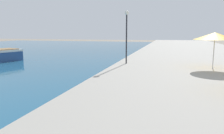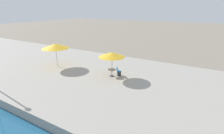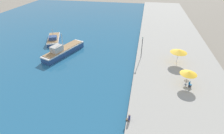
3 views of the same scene
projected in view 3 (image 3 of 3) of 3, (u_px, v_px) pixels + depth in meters
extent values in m
cube|color=#235B7F|center=(45.00, 31.00, 52.10)|extent=(56.00, 90.00, 0.04)
cube|color=#A39E93|center=(170.00, 38.00, 46.10)|extent=(16.00, 90.00, 0.76)
cube|color=navy|center=(64.00, 51.00, 38.48)|extent=(5.90, 10.86, 1.38)
cube|color=silver|center=(64.00, 49.00, 38.18)|extent=(5.98, 10.98, 0.25)
cube|color=#99754C|center=(63.00, 48.00, 38.09)|extent=(5.43, 9.99, 0.10)
cube|color=#B7B2A8|center=(57.00, 49.00, 36.37)|extent=(2.40, 2.79, 1.24)
cylinder|color=#B7B2A8|center=(62.00, 41.00, 37.21)|extent=(0.12, 0.12, 3.32)
cube|color=navy|center=(54.00, 39.00, 44.97)|extent=(5.43, 8.17, 0.91)
cube|color=silver|center=(54.00, 38.00, 44.80)|extent=(5.51, 8.26, 0.25)
cube|color=#99754C|center=(54.00, 38.00, 44.71)|extent=(5.00, 7.51, 0.10)
cube|color=#334C7F|center=(53.00, 38.00, 43.33)|extent=(2.38, 2.29, 0.82)
cylinder|color=#B7B2A8|center=(53.00, 33.00, 44.11)|extent=(0.12, 0.12, 2.19)
cylinder|color=#B7B7B7|center=(187.00, 79.00, 27.50)|extent=(0.06, 0.06, 2.20)
cone|color=yellow|center=(189.00, 73.00, 26.89)|extent=(2.59, 2.59, 0.45)
cylinder|color=#B7B7B7|center=(177.00, 57.00, 33.61)|extent=(0.06, 0.06, 2.33)
cone|color=yellow|center=(179.00, 51.00, 32.94)|extent=(3.11, 3.11, 0.55)
cylinder|color=#333338|center=(186.00, 84.00, 28.08)|extent=(0.44, 0.44, 0.04)
cylinder|color=#333338|center=(186.00, 83.00, 27.91)|extent=(0.08, 0.08, 0.70)
cylinder|color=#4C4742|center=(187.00, 81.00, 27.72)|extent=(0.80, 0.80, 0.04)
cube|color=#2D2D33|center=(190.00, 86.00, 27.43)|extent=(0.48, 0.48, 0.45)
cube|color=#1E66A3|center=(190.00, 84.00, 27.30)|extent=(0.57, 0.57, 0.06)
cube|color=#1E66A3|center=(189.00, 83.00, 27.33)|extent=(0.33, 0.32, 0.40)
cube|color=brown|center=(127.00, 120.00, 21.75)|extent=(0.43, 0.28, 0.16)
cube|color=navy|center=(129.00, 118.00, 21.51)|extent=(0.26, 0.36, 0.64)
sphere|color=tan|center=(130.00, 115.00, 21.29)|extent=(0.23, 0.23, 0.23)
cylinder|color=#232328|center=(142.00, 48.00, 34.83)|extent=(0.12, 0.12, 4.20)
sphere|color=white|center=(143.00, 38.00, 33.65)|extent=(0.36, 0.36, 0.36)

